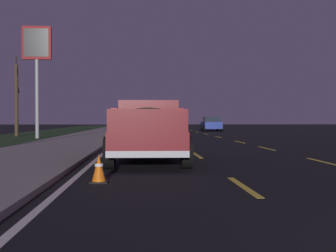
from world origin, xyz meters
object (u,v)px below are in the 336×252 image
Objects in this scene: pickup_truck at (148,129)px; gas_price_sign at (37,54)px; sedan_red at (143,125)px; traffic_cone_near at (99,169)px; bare_tree_far at (16,98)px; sedan_blue at (211,124)px.

gas_price_sign is (15.70, 7.24, 4.66)m from pickup_truck.
sedan_red is at bearing 0.56° from pickup_truck.
sedan_red reaches higher than traffic_cone_near.
gas_price_sign is 5.26m from bare_tree_far.
bare_tree_far is at bearing 33.28° from gas_price_sign.
bare_tree_far is 25.30m from traffic_cone_near.
pickup_truck is 20.74m from sedan_red.
gas_price_sign is at bearing 138.02° from sedan_blue.
sedan_blue is at bearing -12.60° from pickup_truck.
sedan_blue is at bearing -33.78° from sedan_red.
traffic_cone_near is at bearing 165.81° from pickup_truck.
sedan_red is 0.99× the size of sedan_blue.
bare_tree_far is (3.75, 2.46, -2.75)m from gas_price_sign.
sedan_red and sedan_blue have the same top height.
sedan_blue is 21.93m from gas_price_sign.
traffic_cone_near is (-23.63, -8.64, -2.60)m from bare_tree_far.
gas_price_sign is at bearing 17.26° from traffic_cone_near.
bare_tree_far is at bearing 20.08° from traffic_cone_near.
traffic_cone_near is (-24.92, 0.85, -0.50)m from sedan_red.
bare_tree_far is (-12.15, 16.76, 2.10)m from sedan_blue.
pickup_truck is at bearing -153.50° from bare_tree_far.
sedan_red is at bearing -82.29° from bare_tree_far.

